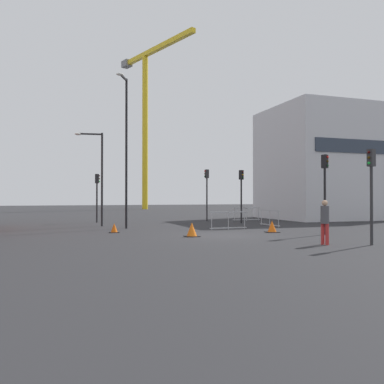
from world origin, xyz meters
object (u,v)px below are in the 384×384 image
Objects in this scene: streetlamp_short at (98,170)px; traffic_light_crosswalk at (371,180)px; traffic_light_island at (207,187)px; traffic_light_verge at (325,181)px; streetlamp_tall at (126,143)px; traffic_light_far at (97,190)px; construction_crane at (147,104)px; traffic_cone_striped at (272,227)px; pedestrian_walking at (325,219)px; traffic_cone_on_verge at (192,230)px; traffic_light_near at (241,188)px; traffic_cone_by_barrier at (114,228)px.

streetlamp_short is 17.22m from traffic_light_crosswalk.
traffic_light_verge is at bearing -83.48° from traffic_light_island.
streetlamp_tall is 2.39× the size of traffic_light_crosswalk.
traffic_light_verge is 1.12× the size of traffic_light_far.
streetlamp_short is 1.49× the size of traffic_light_island.
construction_crane is 46.68m from traffic_cone_striped.
traffic_light_verge is 17.27m from traffic_light_far.
construction_crane is 35.28m from traffic_light_island.
traffic_light_island is 17.25m from pedestrian_walking.
traffic_cone_on_verge is (-6.86, 1.20, -2.44)m from traffic_light_verge.
traffic_light_crosswalk reaches higher than pedestrian_walking.
traffic_light_verge is at bearing -89.39° from traffic_light_near.
streetlamp_short is at bearing -106.97° from construction_crane.
pedestrian_walking is at bearing -93.69° from construction_crane.
traffic_light_verge is 4.59m from traffic_light_crosswalk.
traffic_light_island reaches higher than traffic_cone_striped.
streetlamp_short is at bearing -159.05° from traffic_light_island.
streetlamp_tall reaches higher than pedestrian_walking.
traffic_light_island is 1.06× the size of traffic_light_near.
streetlamp_tall is at bearing 124.71° from traffic_light_crosswalk.
traffic_light_far reaches higher than traffic_cone_striped.
traffic_cone_on_verge is 5.01m from traffic_cone_striped.
traffic_cone_on_verge is at bearing 170.11° from traffic_light_verge.
traffic_light_near is at bearing 51.87° from traffic_cone_on_verge.
traffic_cone_on_verge is at bearing -170.03° from traffic_cone_striped.
traffic_cone_striped is (8.62, -7.83, -3.44)m from streetlamp_short.
construction_crane reaches higher than traffic_light_island.
construction_crane is 49.08× the size of traffic_cone_by_barrier.
traffic_light_island is at bearing 20.95° from streetlamp_short.
construction_crane is 13.93× the size of pedestrian_walking.
streetlamp_short is at bearing 137.75° from traffic_cone_striped.
traffic_cone_on_verge is at bearing -69.08° from streetlamp_tall.
traffic_light_near reaches higher than traffic_cone_on_verge.
traffic_cone_striped is (0.89, 5.83, -0.76)m from pedestrian_walking.
traffic_light_far is (0.29, 4.00, -1.24)m from streetlamp_short.
traffic_light_far is at bearing 125.14° from traffic_cone_striped.
traffic_cone_by_barrier is 0.74× the size of traffic_cone_on_verge.
streetlamp_short is 12.14m from traffic_cone_striped.
traffic_light_crosswalk is at bearing -103.65° from traffic_light_verge.
construction_crane is at bearing 89.22° from traffic_light_near.
traffic_cone_by_barrier is at bearing -104.43° from construction_crane.
streetlamp_tall reaches higher than traffic_cone_by_barrier.
streetlamp_tall is 8.11m from traffic_cone_on_verge.
streetlamp_tall is (-9.53, -38.49, -11.49)m from construction_crane.
traffic_light_near is 7.65× the size of traffic_cone_by_barrier.
construction_crane reaches higher than streetlamp_short.
traffic_light_crosswalk is at bearing -93.93° from traffic_light_near.
construction_crane is 38.50× the size of traffic_cone_striped.
traffic_light_verge is at bearing -24.55° from traffic_cone_by_barrier.
construction_crane is 6.12× the size of traffic_light_verge.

